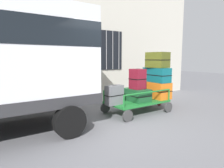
# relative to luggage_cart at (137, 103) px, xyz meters

# --- Properties ---
(ground_plane) EXTENTS (40.00, 40.00, 0.00)m
(ground_plane) POSITION_rel_luggage_cart_xyz_m (-1.12, -0.53, -0.31)
(ground_plane) COLOR slate
(building_wall) EXTENTS (12.00, 0.38, 5.00)m
(building_wall) POSITION_rel_luggage_cart_xyz_m (-1.11, 2.12, 2.19)
(building_wall) COLOR beige
(building_wall) RESTS_ON ground
(luggage_cart) EXTENTS (1.96, 1.16, 0.37)m
(luggage_cart) POSITION_rel_luggage_cart_xyz_m (0.00, 0.00, 0.00)
(luggage_cart) COLOR #1E722D
(luggage_cart) RESTS_ON ground
(cart_railing) EXTENTS (1.86, 1.03, 0.36)m
(cart_railing) POSITION_rel_luggage_cart_xyz_m (0.00, 0.00, 0.36)
(cart_railing) COLOR #1E722D
(cart_railing) RESTS_ON luggage_cart
(suitcase_left_bottom) EXTENTS (0.55, 0.30, 0.56)m
(suitcase_left_bottom) POSITION_rel_luggage_cart_xyz_m (-0.87, -0.00, 0.34)
(suitcase_left_bottom) COLOR slate
(suitcase_left_bottom) RESTS_ON luggage_cart
(suitcase_midleft_bottom) EXTENTS (0.57, 0.73, 0.38)m
(suitcase_midleft_bottom) POSITION_rel_luggage_cart_xyz_m (-0.00, -0.03, 0.25)
(suitcase_midleft_bottom) COLOR #194C28
(suitcase_midleft_bottom) RESTS_ON luggage_cart
(suitcase_midleft_middle) EXTENTS (0.40, 0.41, 0.62)m
(suitcase_midleft_middle) POSITION_rel_luggage_cart_xyz_m (-0.00, -0.01, 0.75)
(suitcase_midleft_middle) COLOR maroon
(suitcase_midleft_middle) RESTS_ON suitcase_midleft_bottom
(suitcase_center_bottom) EXTENTS (0.57, 0.90, 0.54)m
(suitcase_center_bottom) POSITION_rel_luggage_cart_xyz_m (0.87, -0.03, 0.33)
(suitcase_center_bottom) COLOR orange
(suitcase_center_bottom) RESTS_ON luggage_cart
(suitcase_center_middle) EXTENTS (0.49, 0.98, 0.48)m
(suitcase_center_middle) POSITION_rel_luggage_cart_xyz_m (0.87, 0.02, 0.83)
(suitcase_center_middle) COLOR #0F5960
(suitcase_center_middle) RESTS_ON suitcase_center_bottom
(suitcase_center_top) EXTENTS (0.55, 0.71, 0.51)m
(suitcase_center_top) POSITION_rel_luggage_cart_xyz_m (0.87, -0.01, 1.33)
(suitcase_center_top) COLOR #4C5119
(suitcase_center_top) RESTS_ON suitcase_center_middle
(backpack) EXTENTS (0.27, 0.22, 0.44)m
(backpack) POSITION_rel_luggage_cart_xyz_m (1.29, 0.23, -0.09)
(backpack) COLOR maroon
(backpack) RESTS_ON ground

